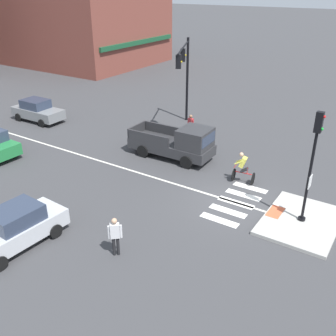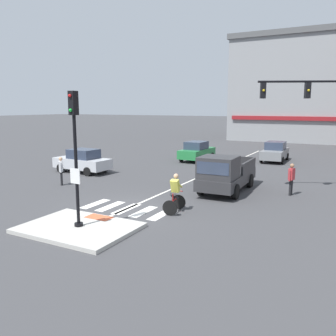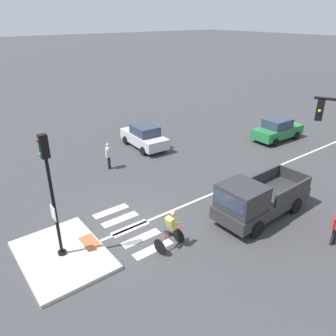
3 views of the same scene
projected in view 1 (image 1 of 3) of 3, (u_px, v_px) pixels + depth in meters
ground_plane at (235, 202)px, 18.59m from camera, size 300.00×300.00×0.00m
traffic_island at (301, 221)px, 17.00m from camera, size 4.13×3.06×0.15m
tactile_pad_front at (275, 212)px, 17.54m from camera, size 1.10×0.60×0.01m
signal_pole at (313, 158)px, 15.66m from camera, size 0.44×0.38×4.94m
crosswalk_stripe_a at (219, 220)px, 17.21m from camera, size 0.44×1.80×0.01m
crosswalk_stripe_b at (228, 211)px, 17.88m from camera, size 0.44×1.80×0.01m
crosswalk_stripe_c at (236, 203)px, 18.56m from camera, size 0.44×1.80×0.01m
crosswalk_stripe_d at (243, 195)px, 19.23m from camera, size 0.44×1.80×0.01m
crosswalk_stripe_e at (250, 188)px, 19.90m from camera, size 0.44×1.80×0.01m
lane_centre_line at (84, 156)px, 23.50m from camera, size 0.14×28.00×0.01m
traffic_light_mast at (185, 68)px, 26.10m from camera, size 5.23×2.52×6.06m
building_corner_right at (76, 18)px, 49.11m from camera, size 15.38×20.23×10.75m
car_silver_cross_left at (15, 228)px, 15.27m from camera, size 4.19×2.02×1.64m
car_grey_eastbound_distant at (37, 111)px, 29.04m from camera, size 1.92×4.14×1.64m
pickup_truck_charcoal_eastbound_mid at (178, 143)px, 22.77m from camera, size 2.16×5.15×2.08m
cyclist at (243, 167)px, 20.09m from camera, size 0.77×1.15×1.68m
pedestrian_at_curb_left at (115, 234)px, 14.62m from camera, size 0.40×0.44×1.67m
pedestrian_waiting_far_side at (191, 125)px, 25.70m from camera, size 0.30×0.54×1.67m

